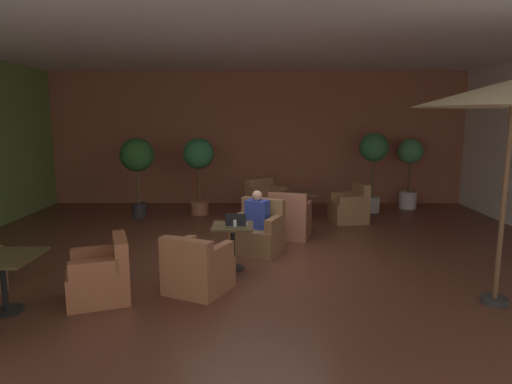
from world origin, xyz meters
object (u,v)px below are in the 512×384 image
at_px(cafe_table_front_left, 233,236).
at_px(iced_drink_cup, 235,223).
at_px(armchair_front_right_north, 290,220).
at_px(patron_blue_shirt, 257,212).
at_px(armchair_front_left_north, 197,270).
at_px(open_laptop, 236,223).
at_px(armchair_front_left_east, 258,233).
at_px(potted_tree_mid_left, 137,159).
at_px(armchair_front_right_south, 266,202).
at_px(cafe_table_mid_center, 2,268).
at_px(cafe_table_front_right, 300,201).
at_px(potted_tree_right_corner, 410,164).
at_px(armchair_front_right_east, 350,208).
at_px(potted_tree_left_corner, 199,161).
at_px(potted_tree_mid_right, 374,156).
at_px(armchair_mid_center_east, 101,277).

xyz_separation_m(cafe_table_front_left, iced_drink_cup, (0.04, -0.07, 0.23)).
distance_m(armchair_front_right_north, patron_blue_shirt, 1.23).
height_order(armchair_front_left_north, open_laptop, open_laptop).
height_order(cafe_table_front_left, patron_blue_shirt, patron_blue_shirt).
relative_size(armchair_front_right_north, open_laptop, 2.79).
relative_size(cafe_table_front_left, patron_blue_shirt, 1.06).
distance_m(armchair_front_left_east, potted_tree_mid_left, 4.00).
distance_m(armchair_front_right_south, cafe_table_mid_center, 6.26).
bearing_deg(armchair_front_left_east, armchair_front_left_north, -113.85).
relative_size(cafe_table_front_left, cafe_table_front_right, 0.99).
relative_size(armchair_front_left_east, armchair_front_right_north, 1.09).
bearing_deg(potted_tree_mid_left, iced_drink_cup, -56.36).
bearing_deg(potted_tree_right_corner, armchair_front_right_east, -139.29).
height_order(armchair_front_left_east, open_laptop, armchair_front_left_east).
height_order(potted_tree_left_corner, patron_blue_shirt, potted_tree_left_corner).
distance_m(potted_tree_left_corner, iced_drink_cup, 4.16).
relative_size(cafe_table_mid_center, patron_blue_shirt, 1.22).
bearing_deg(potted_tree_left_corner, potted_tree_mid_left, -167.16).
relative_size(armchair_front_right_south, potted_tree_left_corner, 0.59).
bearing_deg(potted_tree_mid_left, potted_tree_right_corner, 9.45).
distance_m(armchair_front_left_north, cafe_table_front_right, 4.23).
bearing_deg(cafe_table_front_left, iced_drink_cup, -61.13).
height_order(armchair_front_left_north, cafe_table_front_right, armchair_front_left_north).
bearing_deg(potted_tree_right_corner, armchair_front_left_east, -135.42).
bearing_deg(armchair_front_left_north, potted_tree_mid_right, 54.94).
xyz_separation_m(armchair_front_left_north, potted_tree_right_corner, (4.63, 5.59, 0.84)).
distance_m(armchair_front_left_east, cafe_table_mid_center, 3.89).
xyz_separation_m(armchair_front_right_east, iced_drink_cup, (-2.38, -3.23, 0.43)).
relative_size(cafe_table_mid_center, iced_drink_cup, 7.20).
bearing_deg(armchair_mid_center_east, patron_blue_shirt, 46.09).
bearing_deg(cafe_table_mid_center, iced_drink_cup, 28.84).
xyz_separation_m(armchair_front_left_north, potted_tree_mid_right, (3.59, 5.12, 1.09)).
xyz_separation_m(cafe_table_front_right, armchair_front_right_east, (1.13, 0.19, -0.19)).
relative_size(armchair_front_left_north, potted_tree_left_corner, 0.53).
relative_size(armchair_front_left_east, cafe_table_mid_center, 1.25).
xyz_separation_m(cafe_table_front_left, potted_tree_mid_left, (-2.40, 3.60, 0.85)).
xyz_separation_m(armchair_front_right_east, patron_blue_shirt, (-2.06, -2.28, 0.38)).
bearing_deg(armchair_mid_center_east, potted_tree_mid_right, 48.46).
bearing_deg(cafe_table_front_right, potted_tree_mid_left, 170.36).
distance_m(armchair_front_left_north, open_laptop, 1.07).
height_order(potted_tree_left_corner, potted_tree_right_corner, potted_tree_left_corner).
distance_m(cafe_table_front_right, potted_tree_mid_right, 2.42).
distance_m(armchair_front_right_east, iced_drink_cup, 4.03).
height_order(armchair_front_right_south, iced_drink_cup, armchair_front_right_south).
bearing_deg(patron_blue_shirt, potted_tree_right_corner, 44.77).
bearing_deg(armchair_front_right_east, patron_blue_shirt, -132.10).
xyz_separation_m(armchair_mid_center_east, potted_tree_right_corner, (5.81, 5.86, 0.84)).
height_order(armchair_front_right_north, potted_tree_right_corner, potted_tree_right_corner).
height_order(armchair_mid_center_east, potted_tree_right_corner, potted_tree_right_corner).
bearing_deg(potted_tree_mid_right, armchair_front_right_north, -132.70).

